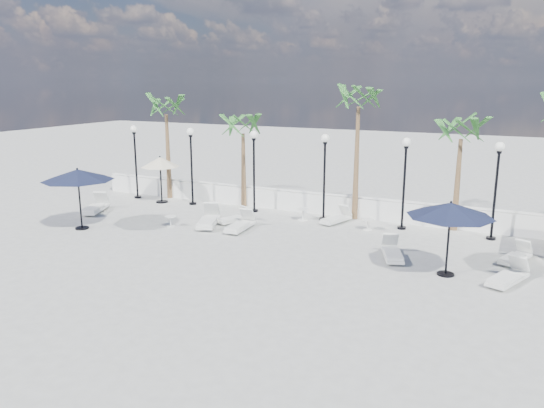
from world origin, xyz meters
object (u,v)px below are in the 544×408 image
at_px(lounger_4, 208,220).
at_px(lounger_5, 516,257).
at_px(lounger_1, 235,218).
at_px(parasol_cream_small, 160,163).
at_px(parasol_navy_mid, 451,210).
at_px(lounger_3, 336,218).
at_px(lounger_7, 508,277).
at_px(lounger_0, 96,207).
at_px(lounger_2, 240,225).
at_px(lounger_6, 392,252).
at_px(parasol_navy_left, 78,175).

xyz_separation_m(lounger_4, lounger_5, (12.03, 0.57, -0.06)).
height_order(lounger_1, parasol_cream_small, parasol_cream_small).
distance_m(lounger_4, parasol_navy_mid, 10.36).
xyz_separation_m(lounger_4, parasol_navy_mid, (10.04, -1.72, 1.88)).
height_order(lounger_3, parasol_cream_small, parasol_cream_small).
distance_m(lounger_3, parasol_navy_mid, 7.22).
bearing_deg(lounger_7, lounger_0, -162.79).
height_order(lounger_1, lounger_7, lounger_7).
distance_m(lounger_3, lounger_7, 8.41).
bearing_deg(lounger_2, lounger_6, -11.21).
xyz_separation_m(lounger_0, lounger_4, (6.13, 0.25, 0.01)).
distance_m(lounger_2, lounger_4, 1.56).
xyz_separation_m(lounger_7, parasol_cream_small, (-16.48, 4.51, 1.82)).
xyz_separation_m(lounger_0, parasol_navy_mid, (16.17, -1.47, 1.89)).
relative_size(parasol_navy_mid, parasol_cream_small, 1.14).
height_order(lounger_0, lounger_1, lounger_0).
height_order(lounger_0, parasol_cream_small, parasol_cream_small).
height_order(lounger_2, lounger_5, lounger_2).
relative_size(lounger_6, parasol_navy_left, 0.65).
bearing_deg(parasol_navy_left, lounger_4, 30.30).
bearing_deg(lounger_4, parasol_navy_mid, -31.85).
relative_size(parasol_navy_left, parasol_navy_mid, 1.08).
height_order(lounger_1, lounger_6, lounger_6).
xyz_separation_m(lounger_3, parasol_cream_small, (-9.39, -0.02, 1.84)).
height_order(lounger_0, parasol_navy_left, parasol_navy_left).
relative_size(lounger_0, lounger_6, 1.14).
bearing_deg(lounger_5, lounger_3, -176.96).
bearing_deg(lounger_3, lounger_5, -0.48).
relative_size(lounger_0, lounger_5, 1.24).
distance_m(lounger_1, lounger_7, 11.44).
xyz_separation_m(lounger_2, parasol_navy_mid, (8.49, -1.73, 1.91)).
bearing_deg(lounger_5, lounger_1, -161.58).
bearing_deg(lounger_2, lounger_7, -13.01).
bearing_deg(lounger_5, parasol_navy_left, -148.43).
xyz_separation_m(lounger_1, lounger_6, (7.37, -1.84, 0.02)).
relative_size(lounger_4, parasol_cream_small, 0.93).
relative_size(lounger_0, lounger_2, 1.12).
xyz_separation_m(lounger_5, parasol_navy_mid, (-1.98, -2.29, 1.94)).
xyz_separation_m(lounger_4, parasol_navy_left, (-4.59, -2.68, 2.02)).
xyz_separation_m(parasol_navy_left, parasol_cream_small, (-0.02, 5.51, -0.24)).
distance_m(lounger_4, lounger_7, 11.99).
relative_size(lounger_0, lounger_7, 1.12).
distance_m(lounger_7, parasol_cream_small, 17.18).
relative_size(lounger_3, parasol_navy_left, 0.61).
distance_m(lounger_1, parasol_navy_left, 6.79).
distance_m(lounger_6, lounger_7, 3.84).
distance_m(lounger_0, lounger_3, 11.35).
height_order(lounger_4, lounger_5, lounger_4).
relative_size(lounger_1, lounger_3, 0.94).
height_order(lounger_5, parasol_navy_mid, parasol_navy_mid).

